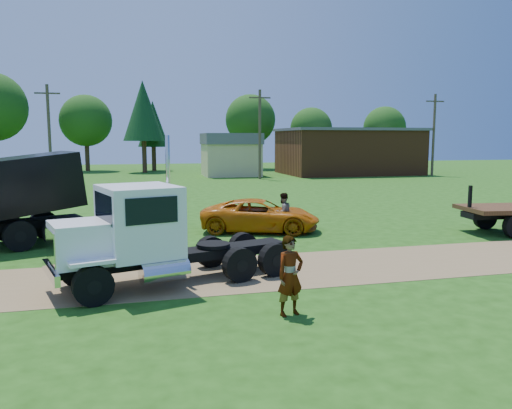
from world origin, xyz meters
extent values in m
plane|color=#1F480F|center=(0.00, 0.00, 0.00)|extent=(140.00, 140.00, 0.00)
cube|color=olive|center=(0.00, 0.00, 0.01)|extent=(120.00, 4.20, 0.01)
cube|color=black|center=(-5.57, -0.42, 0.72)|extent=(6.75, 2.73, 0.27)
cylinder|color=black|center=(-7.81, -2.09, 0.50)|extent=(1.04, 0.58, 1.00)
cylinder|color=black|center=(-7.81, -2.09, 0.50)|extent=(0.43, 0.42, 0.35)
cylinder|color=black|center=(-8.36, -0.23, 0.50)|extent=(1.04, 0.58, 1.00)
cylinder|color=black|center=(-8.36, -0.23, 0.50)|extent=(0.43, 0.42, 0.35)
cylinder|color=black|center=(-3.90, -0.94, 0.50)|extent=(1.04, 0.58, 1.00)
cylinder|color=black|center=(-3.90, -0.94, 0.50)|extent=(0.43, 0.42, 0.35)
cylinder|color=black|center=(-4.45, 0.91, 0.50)|extent=(1.04, 0.58, 1.00)
cylinder|color=black|center=(-4.45, 0.91, 0.50)|extent=(0.43, 0.42, 0.35)
cylinder|color=black|center=(-2.78, -0.61, 0.50)|extent=(1.04, 0.58, 1.00)
cylinder|color=black|center=(-2.78, -0.61, 0.50)|extent=(0.43, 0.42, 0.35)
cylinder|color=black|center=(-3.32, 1.24, 0.50)|extent=(1.04, 0.58, 1.00)
cylinder|color=black|center=(-3.32, 1.24, 0.50)|extent=(0.43, 0.42, 0.35)
cube|color=white|center=(-8.04, -1.15, 1.40)|extent=(2.00, 1.93, 1.09)
cube|color=silver|center=(-8.82, -1.38, 1.36)|extent=(0.45, 1.32, 0.90)
cube|color=silver|center=(-8.87, -1.39, 0.72)|extent=(0.72, 2.03, 0.27)
cube|color=white|center=(-6.65, -0.74, 1.85)|extent=(2.43, 2.62, 1.90)
cube|color=black|center=(-7.55, -1.00, 2.26)|extent=(0.55, 1.75, 0.77)
cube|color=black|center=(-6.34, -1.79, 2.26)|extent=(1.31, 0.42, 0.68)
cube|color=black|center=(-6.96, 0.31, 2.26)|extent=(1.31, 0.42, 0.68)
cube|color=white|center=(-7.81, -2.09, 1.09)|extent=(1.16, 0.70, 0.09)
cube|color=white|center=(-8.36, -0.23, 1.09)|extent=(1.16, 0.70, 0.09)
cylinder|color=silver|center=(-6.05, -1.65, 0.63)|extent=(1.37, 0.88, 0.54)
cylinder|color=silver|center=(-5.79, 0.03, 2.08)|extent=(0.16, 0.16, 4.16)
cylinder|color=black|center=(-4.52, -0.12, 0.93)|extent=(1.23, 1.23, 0.11)
cylinder|color=black|center=(-10.83, 4.84, 0.57)|extent=(1.19, 0.77, 1.13)
cylinder|color=black|center=(-10.83, 4.84, 0.57)|extent=(0.51, 0.50, 0.40)
cylinder|color=black|center=(-11.65, 6.84, 0.57)|extent=(1.19, 0.77, 1.13)
cylinder|color=black|center=(-11.65, 6.84, 0.57)|extent=(0.51, 0.50, 0.40)
cylinder|color=black|center=(-9.59, 5.35, 0.57)|extent=(1.19, 0.77, 1.13)
cylinder|color=black|center=(-9.59, 5.35, 0.57)|extent=(0.51, 0.50, 0.40)
cylinder|color=black|center=(-10.41, 7.35, 0.57)|extent=(1.19, 0.77, 1.13)
cylinder|color=black|center=(-10.41, 7.35, 0.57)|extent=(0.51, 0.50, 0.40)
cube|color=black|center=(-11.05, 5.92, 2.32)|extent=(5.13, 4.01, 2.50)
imported|color=#C86309|center=(-1.36, 6.51, 0.72)|extent=(5.66, 3.94, 1.43)
cylinder|color=black|center=(8.69, 4.63, 0.51)|extent=(1.05, 0.42, 1.02)
cube|color=black|center=(7.14, 3.72, 1.59)|extent=(0.14, 0.14, 1.02)
imported|color=#999999|center=(-3.35, -3.87, 0.93)|extent=(0.77, 0.61, 1.86)
imported|color=#999999|center=(-0.48, 5.96, 0.87)|extent=(1.05, 0.95, 1.75)
cube|color=brown|center=(18.00, 40.00, 2.50)|extent=(15.00, 10.00, 5.00)
cube|color=#57585C|center=(18.00, 40.00, 5.15)|extent=(15.40, 10.40, 0.30)
cube|color=tan|center=(4.00, 40.00, 1.80)|extent=(6.00, 5.00, 3.60)
cube|color=#57585C|center=(4.00, 40.00, 4.10)|extent=(6.20, 5.40, 1.20)
cylinder|color=#4A392A|center=(-14.00, 35.00, 4.50)|extent=(0.28, 0.28, 9.00)
cube|color=#4A392A|center=(-14.00, 35.00, 8.20)|extent=(2.20, 0.14, 0.14)
cylinder|color=#4A392A|center=(6.00, 35.00, 4.50)|extent=(0.28, 0.28, 9.00)
cube|color=#4A392A|center=(6.00, 35.00, 8.20)|extent=(2.20, 0.14, 0.14)
cylinder|color=#4A392A|center=(26.00, 35.00, 4.50)|extent=(0.28, 0.28, 9.00)
cube|color=#4A392A|center=(26.00, 35.00, 8.20)|extent=(2.20, 0.14, 0.14)
cylinder|color=#332215|center=(-12.19, 52.75, 1.72)|extent=(0.56, 0.56, 3.44)
sphere|color=#124110|center=(-12.19, 52.75, 6.39)|extent=(6.49, 6.49, 6.49)
cylinder|color=#332215|center=(-3.89, 51.35, 1.57)|extent=(0.56, 0.56, 3.13)
cone|color=black|center=(-3.89, 51.35, 6.00)|extent=(3.94, 3.94, 5.82)
cylinder|color=#332215|center=(9.14, 52.28, 1.80)|extent=(0.56, 0.56, 3.60)
sphere|color=#124110|center=(9.14, 52.28, 6.69)|extent=(6.80, 6.80, 6.80)
cylinder|color=#332215|center=(16.48, 48.37, 1.47)|extent=(0.56, 0.56, 2.93)
sphere|color=#124110|center=(16.48, 48.37, 5.45)|extent=(5.53, 5.53, 5.53)
cylinder|color=#332215|center=(26.63, 47.39, 1.51)|extent=(0.56, 0.56, 3.02)
sphere|color=#124110|center=(26.63, 47.39, 5.60)|extent=(5.69, 5.69, 5.69)
cylinder|color=#332215|center=(-5.18, 48.08, 1.95)|extent=(0.56, 0.56, 3.90)
cone|color=black|center=(-5.18, 48.08, 7.46)|extent=(4.90, 4.90, 7.24)
camera|label=1|loc=(-6.83, -14.49, 4.05)|focal=35.00mm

